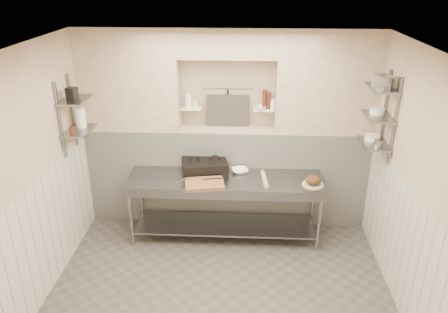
# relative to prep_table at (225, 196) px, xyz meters

# --- Properties ---
(floor) EXTENTS (4.00, 3.90, 0.10)m
(floor) POSITION_rel_prep_table_xyz_m (0.00, -1.18, -0.69)
(floor) COLOR #4D4844
(floor) RESTS_ON ground
(ceiling) EXTENTS (4.00, 3.90, 0.10)m
(ceiling) POSITION_rel_prep_table_xyz_m (0.00, -1.18, 2.21)
(ceiling) COLOR silver
(ceiling) RESTS_ON ground
(wall_left) EXTENTS (0.10, 3.90, 2.80)m
(wall_left) POSITION_rel_prep_table_xyz_m (-2.05, -1.18, 0.76)
(wall_left) COLOR beige
(wall_left) RESTS_ON ground
(wall_right) EXTENTS (0.10, 3.90, 2.80)m
(wall_right) POSITION_rel_prep_table_xyz_m (2.05, -1.18, 0.76)
(wall_right) COLOR beige
(wall_right) RESTS_ON ground
(wall_back) EXTENTS (4.00, 0.10, 2.80)m
(wall_back) POSITION_rel_prep_table_xyz_m (0.00, 0.82, 0.76)
(wall_back) COLOR beige
(wall_back) RESTS_ON ground
(backwall_lower) EXTENTS (4.00, 0.40, 1.40)m
(backwall_lower) POSITION_rel_prep_table_xyz_m (0.00, 0.57, 0.06)
(backwall_lower) COLOR silver
(backwall_lower) RESTS_ON floor
(alcove_sill) EXTENTS (1.30, 0.40, 0.02)m
(alcove_sill) POSITION_rel_prep_table_xyz_m (0.00, 0.57, 0.77)
(alcove_sill) COLOR beige
(alcove_sill) RESTS_ON backwall_lower
(backwall_pillar_left) EXTENTS (1.35, 0.40, 1.40)m
(backwall_pillar_left) POSITION_rel_prep_table_xyz_m (-1.32, 0.57, 1.46)
(backwall_pillar_left) COLOR beige
(backwall_pillar_left) RESTS_ON backwall_lower
(backwall_pillar_right) EXTENTS (1.35, 0.40, 1.40)m
(backwall_pillar_right) POSITION_rel_prep_table_xyz_m (1.33, 0.57, 1.46)
(backwall_pillar_right) COLOR beige
(backwall_pillar_right) RESTS_ON backwall_lower
(backwall_header) EXTENTS (1.30, 0.40, 0.40)m
(backwall_header) POSITION_rel_prep_table_xyz_m (0.00, 0.57, 1.96)
(backwall_header) COLOR beige
(backwall_header) RESTS_ON backwall_lower
(wainscot_left) EXTENTS (0.02, 3.90, 1.40)m
(wainscot_left) POSITION_rel_prep_table_xyz_m (-1.99, -1.18, 0.06)
(wainscot_left) COLOR silver
(wainscot_left) RESTS_ON floor
(wainscot_right) EXTENTS (0.02, 3.90, 1.40)m
(wainscot_right) POSITION_rel_prep_table_xyz_m (1.99, -1.18, 0.06)
(wainscot_right) COLOR silver
(wainscot_right) RESTS_ON floor
(alcove_shelf_left) EXTENTS (0.28, 0.16, 0.02)m
(alcove_shelf_left) POSITION_rel_prep_table_xyz_m (-0.50, 0.57, 1.06)
(alcove_shelf_left) COLOR white
(alcove_shelf_left) RESTS_ON backwall_lower
(alcove_shelf_right) EXTENTS (0.28, 0.16, 0.02)m
(alcove_shelf_right) POSITION_rel_prep_table_xyz_m (0.50, 0.57, 1.06)
(alcove_shelf_right) COLOR white
(alcove_shelf_right) RESTS_ON backwall_lower
(utensil_rail) EXTENTS (0.70, 0.02, 0.02)m
(utensil_rail) POSITION_rel_prep_table_xyz_m (0.00, 0.74, 1.31)
(utensil_rail) COLOR gray
(utensil_rail) RESTS_ON wall_back
(hanging_steel) EXTENTS (0.02, 0.02, 0.30)m
(hanging_steel) POSITION_rel_prep_table_xyz_m (0.00, 0.72, 1.14)
(hanging_steel) COLOR black
(hanging_steel) RESTS_ON utensil_rail
(splash_panel) EXTENTS (0.60, 0.08, 0.45)m
(splash_panel) POSITION_rel_prep_table_xyz_m (0.00, 0.67, 1.00)
(splash_panel) COLOR #383330
(splash_panel) RESTS_ON alcove_sill
(shelf_rail_left_a) EXTENTS (0.03, 0.03, 0.95)m
(shelf_rail_left_a) POSITION_rel_prep_table_xyz_m (-1.97, 0.07, 1.16)
(shelf_rail_left_a) COLOR slate
(shelf_rail_left_a) RESTS_ON wall_left
(shelf_rail_left_b) EXTENTS (0.03, 0.03, 0.95)m
(shelf_rail_left_b) POSITION_rel_prep_table_xyz_m (-1.97, -0.33, 1.16)
(shelf_rail_left_b) COLOR slate
(shelf_rail_left_b) RESTS_ON wall_left
(wall_shelf_left_lower) EXTENTS (0.30, 0.50, 0.02)m
(wall_shelf_left_lower) POSITION_rel_prep_table_xyz_m (-1.84, -0.13, 0.96)
(wall_shelf_left_lower) COLOR slate
(wall_shelf_left_lower) RESTS_ON wall_left
(wall_shelf_left_upper) EXTENTS (0.30, 0.50, 0.03)m
(wall_shelf_left_upper) POSITION_rel_prep_table_xyz_m (-1.84, -0.13, 1.36)
(wall_shelf_left_upper) COLOR slate
(wall_shelf_left_upper) RESTS_ON wall_left
(shelf_rail_right_a) EXTENTS (0.03, 0.03, 1.05)m
(shelf_rail_right_a) POSITION_rel_prep_table_xyz_m (1.98, 0.07, 1.21)
(shelf_rail_right_a) COLOR slate
(shelf_rail_right_a) RESTS_ON wall_right
(shelf_rail_right_b) EXTENTS (0.03, 0.03, 1.05)m
(shelf_rail_right_b) POSITION_rel_prep_table_xyz_m (1.98, -0.33, 1.21)
(shelf_rail_right_b) COLOR slate
(shelf_rail_right_b) RESTS_ON wall_right
(wall_shelf_right_lower) EXTENTS (0.30, 0.50, 0.02)m
(wall_shelf_right_lower) POSITION_rel_prep_table_xyz_m (1.84, -0.13, 0.86)
(wall_shelf_right_lower) COLOR slate
(wall_shelf_right_lower) RESTS_ON wall_right
(wall_shelf_right_mid) EXTENTS (0.30, 0.50, 0.02)m
(wall_shelf_right_mid) POSITION_rel_prep_table_xyz_m (1.84, -0.13, 1.21)
(wall_shelf_right_mid) COLOR slate
(wall_shelf_right_mid) RESTS_ON wall_right
(wall_shelf_right_upper) EXTENTS (0.30, 0.50, 0.03)m
(wall_shelf_right_upper) POSITION_rel_prep_table_xyz_m (1.84, -0.13, 1.56)
(wall_shelf_right_upper) COLOR slate
(wall_shelf_right_upper) RESTS_ON wall_right
(prep_table) EXTENTS (2.60, 0.70, 0.90)m
(prep_table) POSITION_rel_prep_table_xyz_m (0.00, 0.00, 0.00)
(prep_table) COLOR gray
(prep_table) RESTS_ON floor
(panini_press) EXTENTS (0.68, 0.55, 0.17)m
(panini_press) POSITION_rel_prep_table_xyz_m (-0.29, 0.22, 0.34)
(panini_press) COLOR black
(panini_press) RESTS_ON prep_table
(cutting_board) EXTENTS (0.55, 0.43, 0.04)m
(cutting_board) POSITION_rel_prep_table_xyz_m (-0.26, -0.20, 0.28)
(cutting_board) COLOR brown
(cutting_board) RESTS_ON prep_table
(knife_blade) EXTENTS (0.28, 0.08, 0.01)m
(knife_blade) POSITION_rel_prep_table_xyz_m (-0.14, -0.10, 0.31)
(knife_blade) COLOR gray
(knife_blade) RESTS_ON cutting_board
(tongs) EXTENTS (0.14, 0.23, 0.02)m
(tongs) POSITION_rel_prep_table_xyz_m (-0.55, -0.19, 0.31)
(tongs) COLOR gray
(tongs) RESTS_ON cutting_board
(mixing_bowl) EXTENTS (0.28, 0.28, 0.05)m
(mixing_bowl) POSITION_rel_prep_table_xyz_m (0.19, 0.21, 0.28)
(mixing_bowl) COLOR white
(mixing_bowl) RESTS_ON prep_table
(rolling_pin) EXTENTS (0.10, 0.42, 0.06)m
(rolling_pin) POSITION_rel_prep_table_xyz_m (0.52, -0.04, 0.29)
(rolling_pin) COLOR tan
(rolling_pin) RESTS_ON prep_table
(bread_board) EXTENTS (0.28, 0.28, 0.02)m
(bread_board) POSITION_rel_prep_table_xyz_m (1.14, -0.12, 0.27)
(bread_board) COLOR tan
(bread_board) RESTS_ON prep_table
(bread_loaf) EXTENTS (0.20, 0.20, 0.12)m
(bread_loaf) POSITION_rel_prep_table_xyz_m (1.14, -0.12, 0.33)
(bread_loaf) COLOR #4C2D19
(bread_loaf) RESTS_ON bread_board
(bottle_soap) EXTENTS (0.12, 0.12, 0.24)m
(bottle_soap) POSITION_rel_prep_table_xyz_m (-0.53, 0.55, 1.19)
(bottle_soap) COLOR white
(bottle_soap) RESTS_ON alcove_shelf_left
(jar_alcove) EXTENTS (0.08, 0.08, 0.12)m
(jar_alcove) POSITION_rel_prep_table_xyz_m (-0.44, 0.58, 1.13)
(jar_alcove) COLOR beige
(jar_alcove) RESTS_ON alcove_shelf_left
(bowl_alcove) EXTENTS (0.18, 0.18, 0.05)m
(bowl_alcove) POSITION_rel_prep_table_xyz_m (0.46, 0.52, 1.09)
(bowl_alcove) COLOR white
(bowl_alcove) RESTS_ON alcove_shelf_right
(condiment_a) EXTENTS (0.06, 0.06, 0.23)m
(condiment_a) POSITION_rel_prep_table_xyz_m (0.57, 0.55, 1.19)
(condiment_a) COLOR #411D12
(condiment_a) RESTS_ON alcove_shelf_right
(condiment_b) EXTENTS (0.07, 0.07, 0.26)m
(condiment_b) POSITION_rel_prep_table_xyz_m (0.51, 0.57, 1.20)
(condiment_b) COLOR #411D12
(condiment_b) RESTS_ON alcove_shelf_right
(condiment_c) EXTENTS (0.08, 0.08, 0.13)m
(condiment_c) POSITION_rel_prep_table_xyz_m (0.62, 0.56, 1.14)
(condiment_c) COLOR white
(condiment_c) RESTS_ON alcove_shelf_right
(jug_left) EXTENTS (0.13, 0.13, 0.25)m
(jug_left) POSITION_rel_prep_table_xyz_m (-1.84, -0.04, 1.10)
(jug_left) COLOR white
(jug_left) RESTS_ON wall_shelf_left_lower
(jar_left) EXTENTS (0.07, 0.07, 0.11)m
(jar_left) POSITION_rel_prep_table_xyz_m (-1.84, -0.33, 1.02)
(jar_left) COLOR #411D12
(jar_left) RESTS_ON wall_shelf_left_lower
(box_left_upper) EXTENTS (0.13, 0.13, 0.16)m
(box_left_upper) POSITION_rel_prep_table_xyz_m (-1.84, -0.19, 1.45)
(box_left_upper) COLOR black
(box_left_upper) RESTS_ON wall_shelf_left_upper
(bowl_right) EXTENTS (0.19, 0.19, 0.06)m
(bowl_right) POSITION_rel_prep_table_xyz_m (1.84, -0.03, 0.90)
(bowl_right) COLOR white
(bowl_right) RESTS_ON wall_shelf_right_lower
(canister_right) EXTENTS (0.09, 0.09, 0.09)m
(canister_right) POSITION_rel_prep_table_xyz_m (1.84, -0.28, 0.92)
(canister_right) COLOR gray
(canister_right) RESTS_ON wall_shelf_right_lower
(bowl_right_mid) EXTENTS (0.17, 0.17, 0.06)m
(bowl_right_mid) POSITION_rel_prep_table_xyz_m (1.84, -0.06, 1.25)
(bowl_right_mid) COLOR white
(bowl_right_mid) RESTS_ON wall_shelf_right_mid
(basket_right) EXTENTS (0.26, 0.28, 0.14)m
(basket_right) POSITION_rel_prep_table_xyz_m (1.84, -0.18, 1.64)
(basket_right) COLOR gray
(basket_right) RESTS_ON wall_shelf_right_upper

